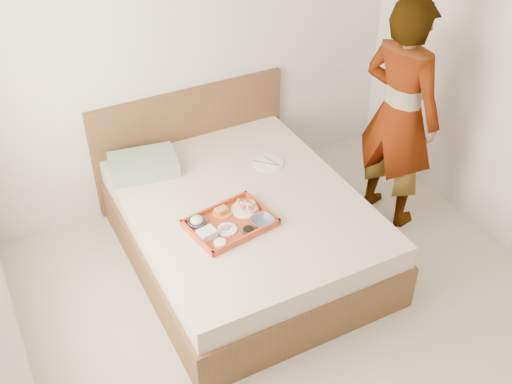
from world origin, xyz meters
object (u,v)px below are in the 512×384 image
at_px(bed, 244,228).
at_px(dinner_plate, 268,163).
at_px(tray, 230,223).
at_px(person, 399,115).

relative_size(bed, dinner_plate, 8.60).
bearing_deg(tray, person, -3.27).
relative_size(bed, person, 1.09).
xyz_separation_m(bed, tray, (-0.20, -0.21, 0.29)).
bearing_deg(person, dinner_plate, 52.48).
relative_size(tray, person, 0.30).
height_order(dinner_plate, person, person).
relative_size(bed, tray, 3.62).
bearing_deg(dinner_plate, tray, -137.54).
relative_size(dinner_plate, person, 0.13).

